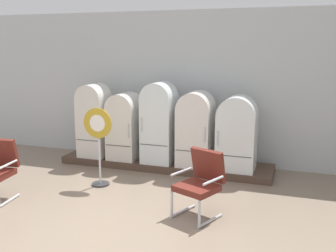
# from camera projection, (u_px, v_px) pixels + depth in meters

# --- Properties ---
(ground) EXTENTS (12.00, 10.00, 0.05)m
(ground) POSITION_uv_depth(u_px,v_px,m) (93.00, 232.00, 5.35)
(ground) COLOR #816F5C
(back_wall) EXTENTS (11.76, 0.12, 3.20)m
(back_wall) POSITION_uv_depth(u_px,v_px,m) (175.00, 87.00, 8.41)
(back_wall) COLOR silver
(back_wall) RESTS_ON ground
(display_plinth) EXTENTS (4.39, 0.95, 0.14)m
(display_plinth) POSITION_uv_depth(u_px,v_px,m) (165.00, 163.00, 8.13)
(display_plinth) COLOR #4C372B
(display_plinth) RESTS_ON ground
(refrigerator_0) EXTENTS (0.58, 0.61, 1.55)m
(refrigerator_0) POSITION_uv_depth(u_px,v_px,m) (94.00, 118.00, 8.31)
(refrigerator_0) COLOR silver
(refrigerator_0) RESTS_ON display_plinth
(refrigerator_1) EXTENTS (0.60, 0.71, 1.38)m
(refrigerator_1) POSITION_uv_depth(u_px,v_px,m) (125.00, 124.00, 8.16)
(refrigerator_1) COLOR silver
(refrigerator_1) RESTS_ON display_plinth
(refrigerator_2) EXTENTS (0.62, 0.66, 1.63)m
(refrigerator_2) POSITION_uv_depth(u_px,v_px,m) (159.00, 120.00, 7.86)
(refrigerator_2) COLOR white
(refrigerator_2) RESTS_ON display_plinth
(refrigerator_3) EXTENTS (0.65, 0.71, 1.47)m
(refrigerator_3) POSITION_uv_depth(u_px,v_px,m) (196.00, 127.00, 7.67)
(refrigerator_3) COLOR silver
(refrigerator_3) RESTS_ON display_plinth
(refrigerator_4) EXTENTS (0.72, 0.65, 1.42)m
(refrigerator_4) POSITION_uv_depth(u_px,v_px,m) (237.00, 132.00, 7.39)
(refrigerator_4) COLOR white
(refrigerator_4) RESTS_ON display_plinth
(armchair_right) EXTENTS (0.76, 0.80, 0.98)m
(armchair_right) POSITION_uv_depth(u_px,v_px,m) (201.00, 180.00, 5.71)
(armchair_right) COLOR silver
(armchair_right) RESTS_ON ground
(sign_stand) EXTENTS (0.54, 0.32, 1.42)m
(sign_stand) POSITION_uv_depth(u_px,v_px,m) (99.00, 145.00, 6.92)
(sign_stand) COLOR #2D2D30
(sign_stand) RESTS_ON ground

